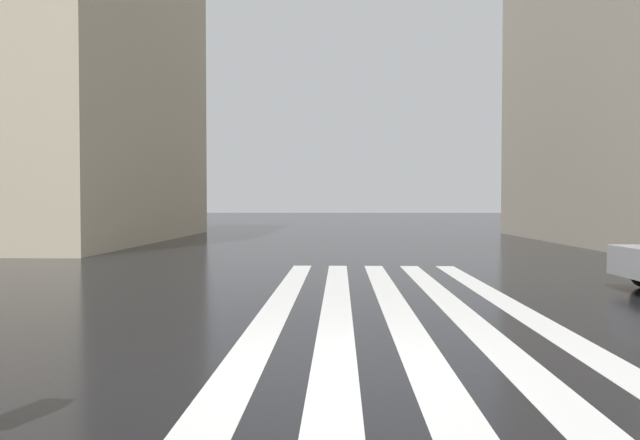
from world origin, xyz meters
name	(u,v)px	position (x,y,z in m)	size (l,w,h in m)	color
ground_plane	(322,372)	(0.00, 0.00, 0.00)	(220.00, 220.00, 0.00)	black
zebra_crossing	(395,306)	(4.00, -1.13, 0.00)	(13.00, 4.50, 0.01)	silver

